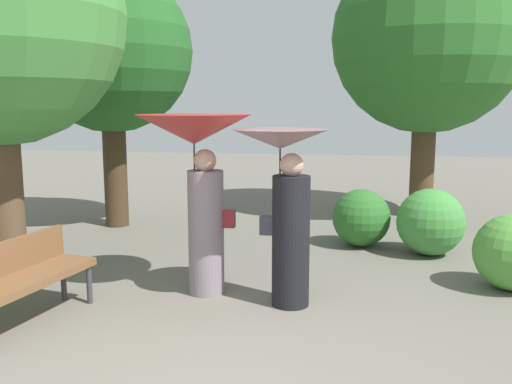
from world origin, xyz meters
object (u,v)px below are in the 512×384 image
(tree_near_right, at_px, (429,21))
(tree_mid_left, at_px, (110,35))
(person_right, at_px, (286,192))
(person_left, at_px, (198,161))
(park_bench, at_px, (24,273))

(tree_near_right, height_order, tree_mid_left, tree_near_right)
(tree_near_right, xyz_separation_m, tree_mid_left, (-5.44, -1.69, -0.35))
(person_right, bearing_deg, tree_near_right, -23.98)
(person_right, distance_m, tree_mid_left, 5.25)
(person_left, distance_m, park_bench, 2.12)
(person_left, relative_size, park_bench, 1.30)
(tree_near_right, bearing_deg, park_bench, -126.93)
(park_bench, bearing_deg, tree_mid_left, 22.45)
(person_left, bearing_deg, tree_near_right, -34.17)
(person_right, xyz_separation_m, park_bench, (-2.48, -0.91, -0.72))
(tree_near_right, bearing_deg, person_right, -111.91)
(park_bench, height_order, tree_mid_left, tree_mid_left)
(park_bench, relative_size, tree_mid_left, 0.31)
(person_right, relative_size, tree_mid_left, 0.38)
(tree_mid_left, bearing_deg, park_bench, -78.34)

